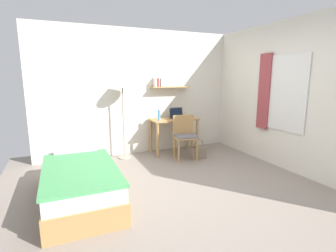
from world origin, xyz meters
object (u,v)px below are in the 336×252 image
(water_bottle, at_px, (159,115))
(book_stack, at_px, (187,116))
(bed, at_px, (80,182))
(desk, at_px, (174,126))
(desk_chair, at_px, (185,135))
(laptop, at_px, (177,116))
(handbag, at_px, (199,152))
(standing_lamp, at_px, (122,86))

(water_bottle, distance_m, book_stack, 0.69)
(bed, xyz_separation_m, desk, (2.05, 1.46, 0.36))
(desk, xyz_separation_m, desk_chair, (0.02, -0.49, -0.10))
(water_bottle, relative_size, book_stack, 0.88)
(desk, distance_m, water_bottle, 0.46)
(laptop, height_order, handbag, laptop)
(standing_lamp, distance_m, water_bottle, 0.94)
(bed, xyz_separation_m, laptop, (2.14, 1.47, 0.57))
(bed, bearing_deg, desk_chair, 25.06)
(standing_lamp, height_order, book_stack, standing_lamp)
(desk_chair, bearing_deg, laptop, 82.93)
(bed, relative_size, book_stack, 7.58)
(standing_lamp, bearing_deg, handbag, -24.40)
(desk_chair, relative_size, water_bottle, 4.01)
(book_stack, bearing_deg, handbag, -92.60)
(book_stack, bearing_deg, water_bottle, -174.30)
(desk_chair, xyz_separation_m, book_stack, (0.29, 0.48, 0.28))
(handbag, bearing_deg, desk, 115.25)
(laptop, distance_m, handbag, 0.93)
(handbag, bearing_deg, bed, -159.78)
(laptop, bearing_deg, book_stack, -5.57)
(laptop, relative_size, handbag, 0.78)
(water_bottle, xyz_separation_m, book_stack, (0.68, 0.07, -0.08))
(desk_chair, distance_m, handbag, 0.46)
(water_bottle, bearing_deg, standing_lamp, 171.93)
(desk, distance_m, book_stack, 0.36)
(handbag, bearing_deg, laptop, 108.18)
(desk_chair, relative_size, standing_lamp, 0.53)
(bed, distance_m, water_bottle, 2.26)
(laptop, bearing_deg, water_bottle, -168.75)
(standing_lamp, bearing_deg, laptop, -0.58)
(desk, xyz_separation_m, handbag, (0.28, -0.60, -0.46))
(standing_lamp, relative_size, laptop, 5.31)
(bed, bearing_deg, water_bottle, 39.34)
(bed, bearing_deg, book_stack, 31.50)
(desk, relative_size, book_stack, 4.06)
(desk, height_order, laptop, laptop)
(standing_lamp, distance_m, laptop, 1.34)
(desk_chair, distance_m, book_stack, 0.63)
(bed, height_order, water_bottle, water_bottle)
(book_stack, bearing_deg, standing_lamp, 178.61)
(standing_lamp, distance_m, book_stack, 1.55)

